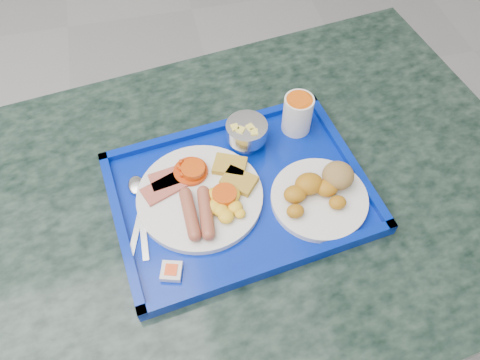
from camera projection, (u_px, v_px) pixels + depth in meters
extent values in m
cylinder|color=slate|center=(234.00, 324.00, 1.55)|extent=(0.59, 0.59, 0.03)
cylinder|color=slate|center=(233.00, 279.00, 1.25)|extent=(0.12, 0.12, 0.72)
cube|color=black|center=(230.00, 204.00, 0.94)|extent=(1.37, 1.01, 0.04)
cube|color=#031D97|center=(240.00, 194.00, 0.92)|extent=(0.53, 0.41, 0.02)
cube|color=#031D97|center=(213.00, 128.00, 1.00)|extent=(0.48, 0.08, 0.01)
cube|color=#031D97|center=(273.00, 266.00, 0.81)|extent=(0.48, 0.08, 0.01)
cube|color=#031D97|center=(348.00, 157.00, 0.95)|extent=(0.06, 0.36, 0.01)
cube|color=#031D97|center=(121.00, 226.00, 0.86)|extent=(0.06, 0.36, 0.01)
cylinder|color=silver|center=(200.00, 196.00, 0.90)|extent=(0.24, 0.24, 0.01)
cube|color=#B85749|center=(171.00, 177.00, 0.91)|extent=(0.09, 0.06, 0.01)
cube|color=#B85749|center=(164.00, 188.00, 0.90)|extent=(0.09, 0.07, 0.01)
cylinder|color=#C43808|center=(191.00, 171.00, 0.92)|extent=(0.07, 0.07, 0.01)
sphere|color=#C43808|center=(199.00, 177.00, 0.90)|extent=(0.01, 0.01, 0.01)
sphere|color=#C43808|center=(181.00, 162.00, 0.92)|extent=(0.01, 0.01, 0.01)
sphere|color=#C43808|center=(182.00, 175.00, 0.90)|extent=(0.01, 0.01, 0.01)
sphere|color=#C43808|center=(188.00, 171.00, 0.91)|extent=(0.01, 0.01, 0.01)
sphere|color=#C43808|center=(199.00, 166.00, 0.92)|extent=(0.01, 0.01, 0.01)
sphere|color=#C43808|center=(192.00, 163.00, 0.92)|extent=(0.01, 0.01, 0.01)
sphere|color=#C43808|center=(188.00, 170.00, 0.91)|extent=(0.01, 0.01, 0.01)
sphere|color=#C43808|center=(181.00, 169.00, 0.91)|extent=(0.01, 0.01, 0.01)
sphere|color=#C43808|center=(194.00, 172.00, 0.91)|extent=(0.01, 0.01, 0.01)
sphere|color=#C43808|center=(189.00, 176.00, 0.90)|extent=(0.01, 0.01, 0.01)
sphere|color=#C43808|center=(179.00, 167.00, 0.92)|extent=(0.01, 0.01, 0.01)
sphere|color=#C43808|center=(187.00, 165.00, 0.92)|extent=(0.01, 0.01, 0.01)
sphere|color=#C43808|center=(186.00, 163.00, 0.92)|extent=(0.01, 0.01, 0.01)
sphere|color=#C43808|center=(196.00, 176.00, 0.90)|extent=(0.01, 0.01, 0.01)
cube|color=#AC872B|center=(230.00, 166.00, 0.92)|extent=(0.08, 0.07, 0.01)
cube|color=#AC872B|center=(239.00, 181.00, 0.90)|extent=(0.08, 0.08, 0.01)
cylinder|color=brown|center=(190.00, 214.00, 0.85)|extent=(0.03, 0.09, 0.02)
cylinder|color=brown|center=(206.00, 212.00, 0.85)|extent=(0.03, 0.09, 0.02)
ellipsoid|color=gold|center=(220.00, 210.00, 0.86)|extent=(0.03, 0.03, 0.02)
ellipsoid|color=gold|center=(240.00, 213.00, 0.86)|extent=(0.02, 0.02, 0.01)
ellipsoid|color=gold|center=(214.00, 194.00, 0.88)|extent=(0.03, 0.03, 0.02)
ellipsoid|color=gold|center=(235.00, 207.00, 0.86)|extent=(0.03, 0.03, 0.02)
ellipsoid|color=gold|center=(226.00, 216.00, 0.85)|extent=(0.03, 0.03, 0.02)
ellipsoid|color=gold|center=(216.00, 200.00, 0.88)|extent=(0.02, 0.02, 0.01)
ellipsoid|color=gold|center=(232.00, 200.00, 0.87)|extent=(0.02, 0.02, 0.01)
ellipsoid|color=gold|center=(222.00, 192.00, 0.88)|extent=(0.03, 0.03, 0.02)
ellipsoid|color=gold|center=(214.00, 207.00, 0.86)|extent=(0.03, 0.03, 0.02)
ellipsoid|color=gold|center=(232.00, 195.00, 0.88)|extent=(0.03, 0.03, 0.02)
cylinder|color=#C43605|center=(193.00, 169.00, 0.91)|extent=(0.05, 0.05, 0.01)
cylinder|color=#C43605|center=(224.00, 195.00, 0.87)|extent=(0.05, 0.05, 0.01)
cylinder|color=silver|center=(319.00, 199.00, 0.89)|extent=(0.19, 0.19, 0.01)
ellipsoid|color=#A76913|center=(338.00, 202.00, 0.87)|extent=(0.03, 0.03, 0.02)
ellipsoid|color=#A76913|center=(327.00, 188.00, 0.88)|extent=(0.04, 0.04, 0.03)
ellipsoid|color=#A76913|center=(309.00, 184.00, 0.88)|extent=(0.05, 0.05, 0.04)
ellipsoid|color=#A76913|center=(295.00, 194.00, 0.87)|extent=(0.04, 0.04, 0.03)
ellipsoid|color=#A76913|center=(295.00, 211.00, 0.86)|extent=(0.03, 0.03, 0.02)
ellipsoid|color=olive|center=(338.00, 175.00, 0.89)|extent=(0.06, 0.06, 0.05)
cylinder|color=silver|center=(246.00, 142.00, 0.98)|extent=(0.05, 0.05, 0.01)
cylinder|color=silver|center=(247.00, 139.00, 0.97)|extent=(0.02, 0.02, 0.02)
cylinder|color=silver|center=(247.00, 131.00, 0.95)|extent=(0.08, 0.08, 0.03)
cube|color=#F6E55D|center=(250.00, 129.00, 0.93)|extent=(0.02, 0.02, 0.01)
cube|color=#F6E55D|center=(254.00, 133.00, 0.93)|extent=(0.02, 0.02, 0.01)
cube|color=#F6E55D|center=(241.00, 131.00, 0.93)|extent=(0.02, 0.02, 0.01)
cube|color=#F6E55D|center=(235.00, 129.00, 0.93)|extent=(0.02, 0.02, 0.01)
cylinder|color=silver|center=(297.00, 114.00, 0.97)|extent=(0.06, 0.06, 0.09)
cylinder|color=#DF540C|center=(299.00, 101.00, 0.94)|extent=(0.05, 0.05, 0.01)
cube|color=silver|center=(143.00, 226.00, 0.86)|extent=(0.01, 0.14, 0.00)
ellipsoid|color=silver|center=(136.00, 185.00, 0.91)|extent=(0.03, 0.05, 0.01)
cube|color=silver|center=(138.00, 222.00, 0.87)|extent=(0.06, 0.15, 0.00)
cube|color=silver|center=(171.00, 271.00, 0.81)|extent=(0.04, 0.04, 0.01)
cube|color=#FD491C|center=(171.00, 270.00, 0.80)|extent=(0.03, 0.03, 0.00)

